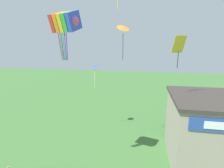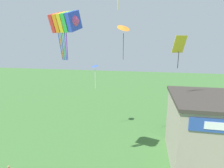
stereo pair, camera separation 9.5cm
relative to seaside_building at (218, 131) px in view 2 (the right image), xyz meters
The scene contains 5 objects.
seaside_building is the anchor object (origin of this frame).
kite_rainbow_parafoil 14.01m from the seaside_building, 164.19° to the right, with size 2.30×1.88×3.13m.
kite_blue_delta 12.54m from the seaside_building, 161.09° to the left, with size 1.02×1.02×2.59m.
kite_orange_delta 11.41m from the seaside_building, 167.28° to the left, with size 1.53×1.51×3.09m.
kite_yellow_diamond 7.44m from the seaside_building, behind, with size 1.06×0.83×2.44m.
Camera 2 is at (2.18, -3.10, 9.54)m, focal length 28.00 mm.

